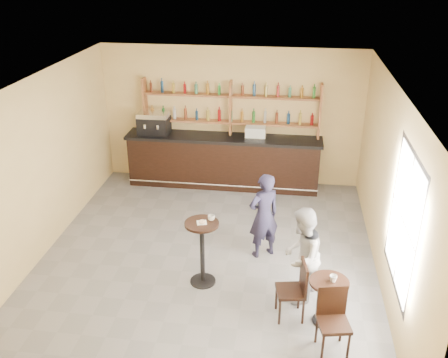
# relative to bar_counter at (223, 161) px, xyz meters

# --- Properties ---
(floor) EXTENTS (7.00, 7.00, 0.00)m
(floor) POSITION_rel_bar_counter_xyz_m (0.14, -3.15, -0.61)
(floor) COLOR slate
(floor) RESTS_ON ground
(ceiling) EXTENTS (7.00, 7.00, 0.00)m
(ceiling) POSITION_rel_bar_counter_xyz_m (0.14, -3.15, 2.59)
(ceiling) COLOR white
(ceiling) RESTS_ON wall_back
(wall_back) EXTENTS (7.00, 0.00, 7.00)m
(wall_back) POSITION_rel_bar_counter_xyz_m (0.14, 0.35, 0.99)
(wall_back) COLOR #E6C682
(wall_back) RESTS_ON floor
(wall_front) EXTENTS (7.00, 0.00, 7.00)m
(wall_front) POSITION_rel_bar_counter_xyz_m (0.14, -6.65, 0.99)
(wall_front) COLOR #E6C682
(wall_front) RESTS_ON floor
(wall_left) EXTENTS (0.00, 7.00, 7.00)m
(wall_left) POSITION_rel_bar_counter_xyz_m (-2.86, -3.15, 0.99)
(wall_left) COLOR #E6C682
(wall_left) RESTS_ON floor
(wall_right) EXTENTS (0.00, 7.00, 7.00)m
(wall_right) POSITION_rel_bar_counter_xyz_m (3.14, -3.15, 0.99)
(wall_right) COLOR #E6C682
(wall_right) RESTS_ON floor
(window_pane) EXTENTS (0.00, 2.00, 2.00)m
(window_pane) POSITION_rel_bar_counter_xyz_m (3.13, -4.35, 1.09)
(window_pane) COLOR white
(window_pane) RESTS_ON wall_right
(window_frame) EXTENTS (0.04, 1.70, 2.10)m
(window_frame) POSITION_rel_bar_counter_xyz_m (3.12, -4.35, 1.09)
(window_frame) COLOR black
(window_frame) RESTS_ON wall_right
(shelf_unit) EXTENTS (4.00, 0.26, 1.40)m
(shelf_unit) POSITION_rel_bar_counter_xyz_m (0.14, 0.22, 1.20)
(shelf_unit) COLOR brown
(shelf_unit) RESTS_ON wall_back
(liquor_bottles) EXTENTS (3.68, 0.10, 1.00)m
(liquor_bottles) POSITION_rel_bar_counter_xyz_m (0.14, 0.22, 1.37)
(liquor_bottles) COLOR #8C5919
(liquor_bottles) RESTS_ON shelf_unit
(bar_counter) EXTENTS (4.50, 0.88, 1.22)m
(bar_counter) POSITION_rel_bar_counter_xyz_m (0.00, 0.00, 0.00)
(bar_counter) COLOR black
(bar_counter) RESTS_ON floor
(espresso_machine) EXTENTS (0.73, 0.50, 0.50)m
(espresso_machine) POSITION_rel_bar_counter_xyz_m (-1.62, 0.00, 0.86)
(espresso_machine) COLOR black
(espresso_machine) RESTS_ON bar_counter
(pastry_case) EXTENTS (0.52, 0.44, 0.28)m
(pastry_case) POSITION_rel_bar_counter_xyz_m (0.74, 0.00, 0.75)
(pastry_case) COLOR silver
(pastry_case) RESTS_ON bar_counter
(pedestal_table) EXTENTS (0.72, 0.72, 1.15)m
(pedestal_table) POSITION_rel_bar_counter_xyz_m (0.18, -3.83, -0.03)
(pedestal_table) COLOR black
(pedestal_table) RESTS_ON floor
(napkin) EXTENTS (0.19, 0.19, 0.00)m
(napkin) POSITION_rel_bar_counter_xyz_m (0.18, -3.83, 0.54)
(napkin) COLOR white
(napkin) RESTS_ON pedestal_table
(donut) EXTENTS (0.12, 0.12, 0.04)m
(donut) POSITION_rel_bar_counter_xyz_m (0.19, -3.84, 0.57)
(donut) COLOR #D68F4E
(donut) RESTS_ON napkin
(cup_pedestal) EXTENTS (0.14, 0.14, 0.09)m
(cup_pedestal) POSITION_rel_bar_counter_xyz_m (0.32, -3.73, 0.59)
(cup_pedestal) COLOR white
(cup_pedestal) RESTS_ON pedestal_table
(man_main) EXTENTS (0.71, 0.65, 1.62)m
(man_main) POSITION_rel_bar_counter_xyz_m (1.12, -2.86, 0.20)
(man_main) COLOR black
(man_main) RESTS_ON floor
(cafe_table) EXTENTS (0.73, 0.73, 0.74)m
(cafe_table) POSITION_rel_bar_counter_xyz_m (2.19, -4.55, -0.24)
(cafe_table) COLOR black
(cafe_table) RESTS_ON floor
(cup_cafe) EXTENTS (0.13, 0.13, 0.10)m
(cup_cafe) POSITION_rel_bar_counter_xyz_m (2.24, -4.55, 0.18)
(cup_cafe) COLOR white
(cup_cafe) RESTS_ON cafe_table
(chair_west) EXTENTS (0.48, 0.48, 0.96)m
(chair_west) POSITION_rel_bar_counter_xyz_m (1.64, -4.50, -0.13)
(chair_west) COLOR black
(chair_west) RESTS_ON floor
(chair_south) EXTENTS (0.49, 0.49, 0.97)m
(chair_south) POSITION_rel_bar_counter_xyz_m (2.24, -5.15, -0.13)
(chair_south) COLOR black
(chair_south) RESTS_ON floor
(patron_second) EXTENTS (0.81, 0.93, 1.61)m
(patron_second) POSITION_rel_bar_counter_xyz_m (1.78, -4.04, 0.19)
(patron_second) COLOR #A1A0A6
(patron_second) RESTS_ON floor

